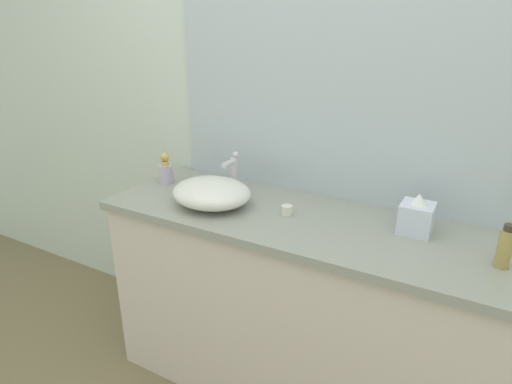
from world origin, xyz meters
TOP-DOWN VIEW (x-y plane):
  - bathroom_wall_rear at (0.00, 0.73)m, footprint 6.00×0.06m
  - vanity_counter at (0.04, 0.42)m, footprint 1.64×0.54m
  - wall_mirror_panel at (0.04, 0.69)m, footprint 1.44×0.01m
  - sink_basin at (-0.33, 0.36)m, footprint 0.34×0.29m
  - faucet at (-0.33, 0.53)m, footprint 0.03×0.12m
  - soap_dispenser at (-0.68, 0.47)m, footprint 0.07×0.07m
  - lotion_bottle at (0.74, 0.39)m, footprint 0.04×0.04m
  - tissue_box at (0.46, 0.51)m, footprint 0.11×0.11m
  - candle_jar at (-0.02, 0.42)m, footprint 0.04×0.04m

SIDE VIEW (x-z plane):
  - vanity_counter at x=0.04m, z-range 0.00..0.87m
  - candle_jar at x=-0.02m, z-range 0.86..0.90m
  - sink_basin at x=-0.33m, z-range 0.86..0.97m
  - soap_dispenser at x=-0.68m, z-range 0.85..1.00m
  - tissue_box at x=0.46m, z-range 0.85..1.00m
  - lotion_bottle at x=0.74m, z-range 0.86..1.00m
  - faucet at x=-0.33m, z-range 0.88..1.06m
  - bathroom_wall_rear at x=0.00m, z-range 0.00..2.60m
  - wall_mirror_panel at x=0.04m, z-range 0.86..2.13m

